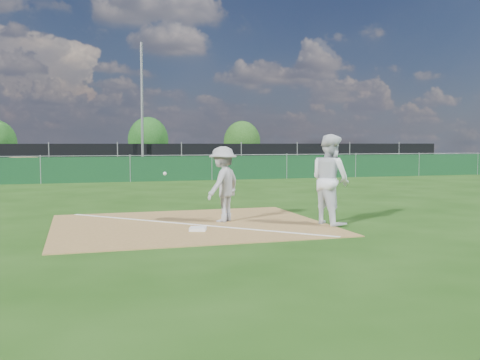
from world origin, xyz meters
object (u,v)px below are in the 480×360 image
car_mid (94,157)px  car_right (159,158)px  runner (330,180)px  car_left (23,158)px  light_pole (142,108)px  tree_right (242,142)px  play_at_first (223,184)px  tree_mid (148,140)px  first_base (198,229)px

car_mid → car_right: (4.53, -0.42, -0.10)m
runner → car_left: size_ratio=0.42×
light_pole → tree_right: light_pole is taller
runner → play_at_first: bearing=51.5°
car_right → tree_right: bearing=-45.4°
light_pole → runner: size_ratio=3.90×
car_left → tree_right: tree_right is taller
car_left → tree_mid: (9.21, 8.04, 1.23)m
runner → car_right: (0.20, 27.55, -0.28)m
first_base → tree_right: 35.08m
tree_mid → light_pole: bearing=-98.9°
light_pole → car_left: light_pole is taller
car_left → car_mid: (4.55, 1.37, 0.01)m
first_base → tree_right: (11.26, 33.17, 1.87)m
car_right → tree_mid: 7.21m
first_base → car_mid: (-1.24, 28.03, 0.79)m
car_mid → tree_right: (12.49, 5.14, 1.08)m
car_left → tree_mid: size_ratio=1.21×
car_right → tree_right: size_ratio=1.36×
runner → car_right: bearing=-14.2°
runner → car_left: runner is taller
first_base → car_right: size_ratio=0.07×
play_at_first → car_right: play_at_first is taller
light_pole → runner: 22.77m
car_mid → tree_mid: (4.65, 6.67, 1.23)m
runner → tree_mid: size_ratio=0.51×
first_base → tree_mid: bearing=84.4°
car_left → tree_mid: bearing=-42.6°
car_left → first_base: bearing=-161.5°
first_base → play_at_first: size_ratio=0.16×
car_mid → car_right: 4.55m
play_at_first → car_mid: bearing=94.4°
runner → car_right: runner is taller
light_pole → tree_right: (9.74, 10.58, -2.08)m
first_base → play_at_first: (0.84, 1.09, 0.84)m
first_base → runner: 3.23m
tree_mid → tree_right: 7.99m
car_mid → tree_right: tree_right is taller
play_at_first → car_left: size_ratio=0.42×
light_pole → play_at_first: size_ratio=3.88×
play_at_first → car_mid: (-2.08, 26.94, -0.05)m
car_mid → tree_mid: size_ratio=1.26×
light_pole → first_base: 22.98m
car_left → car_mid: size_ratio=0.96×
play_at_first → runner: (2.24, -1.03, 0.13)m
play_at_first → tree_right: 33.74m
car_right → play_at_first: bearing=-175.6°
runner → tree_mid: bearing=-14.3°
runner → car_left: bearing=4.7°
light_pole → tree_right: bearing=47.4°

